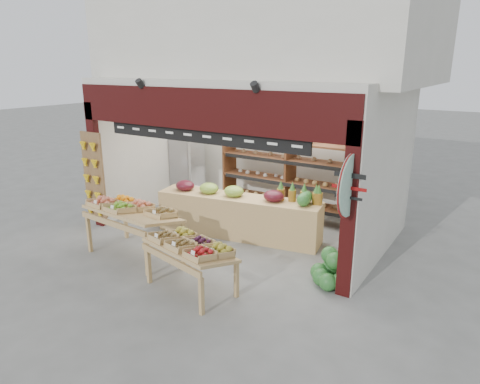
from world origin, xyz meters
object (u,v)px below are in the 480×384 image
Objects in this scene: cardboard_stack at (199,205)px; refrigerator at (187,166)px; watermelon_pile at (331,272)px; display_table_left at (130,210)px; back_shelving at (290,166)px; mid_counter at (238,214)px; display_table_right at (190,247)px.

refrigerator is at bearing 139.80° from cardboard_stack.
cardboard_stack is at bearing 159.05° from watermelon_pile.
back_shelving is at bearing 64.82° from display_table_left.
watermelon_pile is at bearing -30.98° from refrigerator.
mid_counter is 2.19× the size of display_table_right.
display_table_left is at bearing -115.18° from back_shelving.
display_table_left is at bearing -83.16° from cardboard_stack.
watermelon_pile is (3.52, 0.88, -0.64)m from display_table_left.
refrigerator is at bearing 149.78° from mid_counter.
back_shelving reaches higher than watermelon_pile.
cardboard_stack is 0.29× the size of mid_counter.
mid_counter is at bearing 159.46° from watermelon_pile.
back_shelving is at bearing 93.32° from display_table_right.
cardboard_stack is 1.59m from mid_counter.
watermelon_pile is at bearing -51.15° from back_shelving.
watermelon_pile is (1.74, 1.36, -0.51)m from display_table_right.
cardboard_stack is at bearing -151.93° from back_shelving.
display_table_right is 2.20× the size of watermelon_pile.
mid_counter is (2.51, -1.46, -0.40)m from refrigerator.
display_table_right is (0.59, -2.24, 0.26)m from mid_counter.
back_shelving is 2.91m from refrigerator.
display_table_right is at bearing -86.68° from back_shelving.
back_shelving is 3.29m from watermelon_pile.
display_table_left reaches higher than cardboard_stack.
mid_counter is at bearing 104.84° from display_table_right.
refrigerator is 5.42m from watermelon_pile.
display_table_left is (-1.19, -1.76, 0.38)m from mid_counter.
back_shelving reaches higher than display_table_right.
back_shelving reaches higher than cardboard_stack.
display_table_left is 1.14× the size of display_table_right.
refrigerator reaches higher than watermelon_pile.
refrigerator is 0.97× the size of display_table_left.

